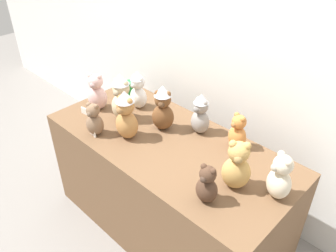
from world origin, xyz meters
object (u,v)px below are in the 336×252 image
at_px(teddy_bear_ginger, 238,132).
at_px(teddy_bear_cocoa, 207,185).
at_px(teddy_bear_sand, 122,98).
at_px(teddy_bear_caramel, 126,115).
at_px(teddy_bear_snow, 138,90).
at_px(teddy_bear_honey, 237,166).
at_px(teddy_bear_mocha, 94,120).
at_px(party_cup_green, 130,88).
at_px(teddy_bear_chestnut, 163,108).
at_px(teddy_bear_blush, 97,93).
at_px(display_table, 168,187).
at_px(teddy_bear_ash, 200,114).
at_px(teddy_bear_cream, 280,178).

bearing_deg(teddy_bear_ginger, teddy_bear_cocoa, -56.25).
xyz_separation_m(teddy_bear_sand, teddy_bear_caramel, (0.19, -0.12, -0.00)).
relative_size(teddy_bear_snow, teddy_bear_caramel, 0.86).
bearing_deg(teddy_bear_honey, teddy_bear_caramel, 156.67).
xyz_separation_m(teddy_bear_mocha, party_cup_green, (-0.24, 0.50, -0.05)).
height_order(teddy_bear_chestnut, teddy_bear_blush, teddy_bear_chestnut).
xyz_separation_m(teddy_bear_sand, teddy_bear_ginger, (0.75, 0.28, -0.06)).
height_order(teddy_bear_caramel, teddy_bear_chestnut, teddy_bear_caramel).
distance_m(teddy_bear_mocha, party_cup_green, 0.56).
bearing_deg(display_table, teddy_bear_honey, -3.95).
xyz_separation_m(teddy_bear_honey, teddy_bear_ash, (-0.46, 0.26, 0.00)).
xyz_separation_m(display_table, teddy_bear_blush, (-0.65, -0.06, 0.52)).
relative_size(teddy_bear_mocha, teddy_bear_chestnut, 0.72).
height_order(teddy_bear_cream, teddy_bear_ash, teddy_bear_ash).
relative_size(teddy_bear_ginger, teddy_bear_ash, 0.83).
bearing_deg(teddy_bear_snow, teddy_bear_cream, -4.81).
distance_m(teddy_bear_cream, teddy_bear_blush, 1.39).
distance_m(display_table, teddy_bear_cocoa, 0.73).
bearing_deg(teddy_bear_chestnut, teddy_bear_cocoa, -60.81).
relative_size(teddy_bear_mocha, teddy_bear_caramel, 0.69).
bearing_deg(teddy_bear_ginger, teddy_bear_honey, -40.05).
xyz_separation_m(teddy_bear_honey, teddy_bear_snow, (-0.98, 0.19, 0.00)).
xyz_separation_m(teddy_bear_mocha, teddy_bear_blush, (-0.25, 0.21, 0.02)).
relative_size(teddy_bear_cream, party_cup_green, 2.45).
height_order(teddy_bear_honey, teddy_bear_chestnut, teddy_bear_chestnut).
distance_m(teddy_bear_sand, teddy_bear_honey, 0.94).
height_order(display_table, teddy_bear_caramel, teddy_bear_caramel).
bearing_deg(teddy_bear_cocoa, teddy_bear_ash, 127.94).
distance_m(display_table, teddy_bear_cream, 0.90).
xyz_separation_m(teddy_bear_cocoa, teddy_bear_blush, (-1.14, 0.17, 0.02)).
bearing_deg(teddy_bear_mocha, display_table, 13.00).
bearing_deg(teddy_bear_sand, teddy_bear_honey, -15.96).
xyz_separation_m(display_table, teddy_bear_mocha, (-0.40, -0.27, 0.50)).
bearing_deg(teddy_bear_honey, teddy_bear_chestnut, 138.31).
bearing_deg(teddy_bear_chestnut, teddy_bear_snow, 132.97).
relative_size(display_table, teddy_bear_ash, 5.87).
bearing_deg(party_cup_green, display_table, -20.17).
height_order(teddy_bear_snow, teddy_bear_ginger, teddy_bear_snow).
bearing_deg(teddy_bear_sand, party_cup_green, 116.39).
bearing_deg(teddy_bear_mocha, teddy_bear_chestnut, 31.44).
distance_m(teddy_bear_ash, party_cup_green, 0.72).
bearing_deg(teddy_bear_cocoa, teddy_bear_honey, 71.73).
bearing_deg(display_table, teddy_bear_cocoa, -24.73).
distance_m(teddy_bear_sand, teddy_bear_cream, 1.15).
bearing_deg(teddy_bear_cream, display_table, -144.99).
bearing_deg(teddy_bear_ash, party_cup_green, -176.15).
xyz_separation_m(display_table, teddy_bear_cream, (0.73, 0.06, 0.52)).
relative_size(teddy_bear_mocha, teddy_bear_snow, 0.80).
relative_size(teddy_bear_cream, teddy_bear_ginger, 1.15).
distance_m(display_table, teddy_bear_honey, 0.76).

